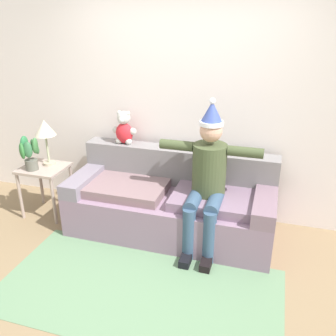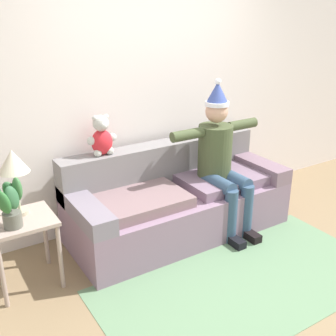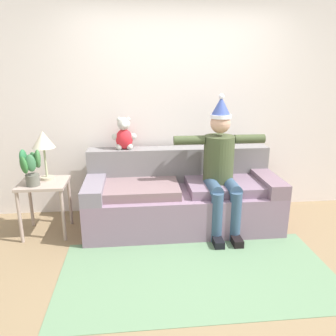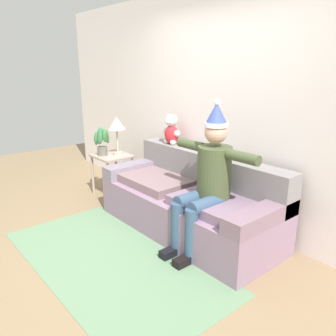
{
  "view_description": "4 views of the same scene",
  "coord_description": "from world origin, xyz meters",
  "px_view_note": "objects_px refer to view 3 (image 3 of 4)",
  "views": [
    {
      "loc": [
        0.98,
        -2.37,
        2.24
      ],
      "look_at": [
        -0.02,
        0.92,
        0.78
      ],
      "focal_mm": 38.99,
      "sensor_mm": 36.0,
      "label": 1
    },
    {
      "loc": [
        -2.07,
        -2.09,
        2.14
      ],
      "look_at": [
        -0.21,
        0.86,
        0.78
      ],
      "focal_mm": 44.05,
      "sensor_mm": 36.0,
      "label": 2
    },
    {
      "loc": [
        -0.53,
        -2.59,
        1.78
      ],
      "look_at": [
        -0.18,
        0.8,
        0.76
      ],
      "focal_mm": 35.66,
      "sensor_mm": 36.0,
      "label": 3
    },
    {
      "loc": [
        2.6,
        -1.5,
        1.82
      ],
      "look_at": [
        -0.18,
        0.84,
        0.73
      ],
      "focal_mm": 36.63,
      "sensor_mm": 36.0,
      "label": 4
    }
  ],
  "objects_px": {
    "couch": "(181,197)",
    "potted_plant": "(31,167)",
    "teddy_bear": "(124,135)",
    "person_seated": "(221,164)",
    "table_lamp": "(43,142)",
    "side_table": "(44,191)"
  },
  "relations": [
    {
      "from": "couch",
      "to": "side_table",
      "type": "xyz_separation_m",
      "value": [
        -1.52,
        -0.1,
        0.16
      ]
    },
    {
      "from": "teddy_bear",
      "to": "side_table",
      "type": "distance_m",
      "value": 1.09
    },
    {
      "from": "side_table",
      "to": "table_lamp",
      "type": "height_order",
      "value": "table_lamp"
    },
    {
      "from": "side_table",
      "to": "potted_plant",
      "type": "xyz_separation_m",
      "value": [
        -0.08,
        -0.1,
        0.31
      ]
    },
    {
      "from": "person_seated",
      "to": "potted_plant",
      "type": "xyz_separation_m",
      "value": [
        -2.01,
        -0.03,
        0.04
      ]
    },
    {
      "from": "potted_plant",
      "to": "couch",
      "type": "bearing_deg",
      "value": 6.91
    },
    {
      "from": "couch",
      "to": "person_seated",
      "type": "height_order",
      "value": "person_seated"
    },
    {
      "from": "couch",
      "to": "table_lamp",
      "type": "xyz_separation_m",
      "value": [
        -1.5,
        -0.0,
        0.69
      ]
    },
    {
      "from": "table_lamp",
      "to": "potted_plant",
      "type": "height_order",
      "value": "table_lamp"
    },
    {
      "from": "person_seated",
      "to": "side_table",
      "type": "relative_size",
      "value": 2.53
    },
    {
      "from": "table_lamp",
      "to": "potted_plant",
      "type": "relative_size",
      "value": 1.37
    },
    {
      "from": "person_seated",
      "to": "side_table",
      "type": "xyz_separation_m",
      "value": [
        -1.93,
        0.07,
        -0.27
      ]
    },
    {
      "from": "teddy_bear",
      "to": "potted_plant",
      "type": "relative_size",
      "value": 0.97
    },
    {
      "from": "side_table",
      "to": "potted_plant",
      "type": "distance_m",
      "value": 0.33
    },
    {
      "from": "couch",
      "to": "potted_plant",
      "type": "distance_m",
      "value": 1.68
    },
    {
      "from": "couch",
      "to": "side_table",
      "type": "distance_m",
      "value": 1.54
    },
    {
      "from": "teddy_bear",
      "to": "table_lamp",
      "type": "xyz_separation_m",
      "value": [
        -0.85,
        -0.28,
        -0.01
      ]
    },
    {
      "from": "couch",
      "to": "potted_plant",
      "type": "height_order",
      "value": "potted_plant"
    },
    {
      "from": "couch",
      "to": "potted_plant",
      "type": "bearing_deg",
      "value": -173.09
    },
    {
      "from": "couch",
      "to": "teddy_bear",
      "type": "height_order",
      "value": "teddy_bear"
    },
    {
      "from": "teddy_bear",
      "to": "person_seated",
      "type": "bearing_deg",
      "value": -22.6
    },
    {
      "from": "person_seated",
      "to": "teddy_bear",
      "type": "xyz_separation_m",
      "value": [
        -1.06,
        0.44,
        0.26
      ]
    }
  ]
}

